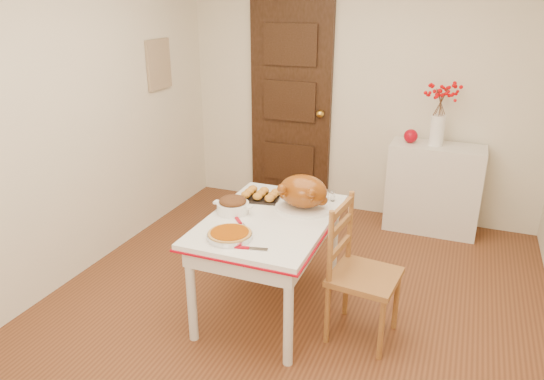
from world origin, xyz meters
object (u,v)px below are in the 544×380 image
at_px(chair_oak, 365,274).
at_px(kitchen_table, 269,264).
at_px(turkey_platter, 303,193).
at_px(pumpkin_pie, 230,234).
at_px(sideboard, 433,188).

bearing_deg(chair_oak, kitchen_table, 90.24).
bearing_deg(turkey_platter, pumpkin_pie, -133.07).
relative_size(turkey_platter, pumpkin_pie, 1.41).
bearing_deg(sideboard, kitchen_table, -117.95).
relative_size(kitchen_table, chair_oak, 1.28).
bearing_deg(pumpkin_pie, sideboard, 63.95).
bearing_deg(kitchen_table, pumpkin_pie, -106.28).
height_order(kitchen_table, pumpkin_pie, pumpkin_pie).
relative_size(kitchen_table, turkey_platter, 3.02).
xyz_separation_m(sideboard, turkey_platter, (-0.77, -1.56, 0.42)).
distance_m(sideboard, pumpkin_pie, 2.41).
xyz_separation_m(sideboard, chair_oak, (-0.26, -1.84, 0.05)).
bearing_deg(turkey_platter, sideboard, 46.07).
distance_m(kitchen_table, pumpkin_pie, 0.55).
distance_m(turkey_platter, pumpkin_pie, 0.65).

